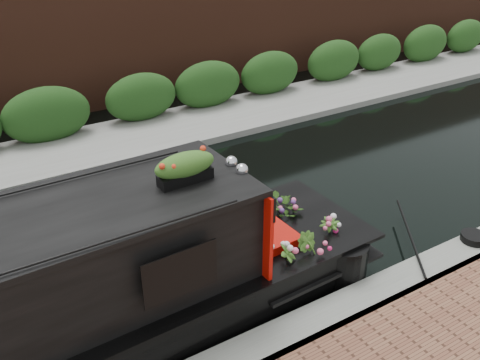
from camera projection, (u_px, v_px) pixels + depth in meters
ground at (131, 246)px, 9.25m from camera, size 80.00×80.00×0.00m
far_bank_path at (63, 157)px, 12.39m from camera, size 40.00×2.40×0.34m
far_hedge at (53, 144)px, 13.07m from camera, size 40.00×1.10×2.80m
far_brick_wall at (33, 117)px, 14.64m from camera, size 40.00×1.00×8.00m
rope_fender at (352, 237)px, 9.21m from camera, size 0.34×0.41×0.34m
coiled_mooring_rope at (474, 238)px, 8.94m from camera, size 0.44×0.44×0.12m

